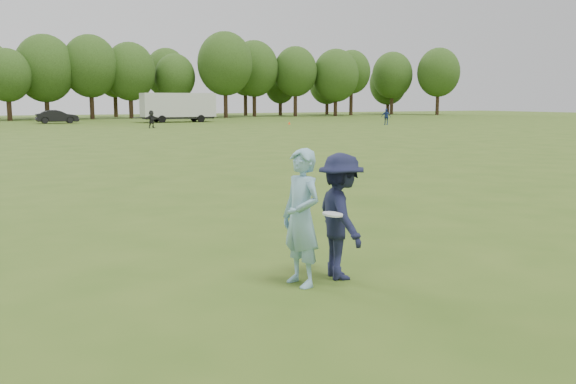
{
  "coord_description": "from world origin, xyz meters",
  "views": [
    {
      "loc": [
        -5.03,
        -7.16,
        2.46
      ],
      "look_at": [
        -0.98,
        0.83,
        1.1
      ],
      "focal_mm": 38.0,
      "sensor_mm": 36.0,
      "label": 1
    }
  ],
  "objects_px": {
    "defender": "(341,216)",
    "field_cone": "(289,123)",
    "player_far_d": "(151,119)",
    "cargo_trailer": "(178,106)",
    "thrower": "(301,218)",
    "car_f": "(57,117)",
    "player_far_b": "(386,117)"
  },
  "relations": [
    {
      "from": "player_far_d",
      "to": "car_f",
      "type": "height_order",
      "value": "player_far_d"
    },
    {
      "from": "field_cone",
      "to": "cargo_trailer",
      "type": "xyz_separation_m",
      "value": [
        -8.17,
        11.11,
        1.63
      ]
    },
    {
      "from": "defender",
      "to": "field_cone",
      "type": "relative_size",
      "value": 5.82
    },
    {
      "from": "car_f",
      "to": "cargo_trailer",
      "type": "bearing_deg",
      "value": -101.18
    },
    {
      "from": "player_far_b",
      "to": "cargo_trailer",
      "type": "distance_m",
      "value": 23.12
    },
    {
      "from": "thrower",
      "to": "car_f",
      "type": "bearing_deg",
      "value": 166.92
    },
    {
      "from": "thrower",
      "to": "player_far_d",
      "type": "relative_size",
      "value": 1.17
    },
    {
      "from": "player_far_b",
      "to": "field_cone",
      "type": "relative_size",
      "value": 5.32
    },
    {
      "from": "field_cone",
      "to": "cargo_trailer",
      "type": "relative_size",
      "value": 0.03
    },
    {
      "from": "car_f",
      "to": "thrower",
      "type": "bearing_deg",
      "value": 175.8
    },
    {
      "from": "defender",
      "to": "field_cone",
      "type": "xyz_separation_m",
      "value": [
        23.72,
        48.11,
        -0.72
      ]
    },
    {
      "from": "thrower",
      "to": "defender",
      "type": "distance_m",
      "value": 0.65
    },
    {
      "from": "field_cone",
      "to": "cargo_trailer",
      "type": "height_order",
      "value": "cargo_trailer"
    },
    {
      "from": "thrower",
      "to": "car_f",
      "type": "height_order",
      "value": "thrower"
    },
    {
      "from": "thrower",
      "to": "player_far_d",
      "type": "height_order",
      "value": "thrower"
    },
    {
      "from": "car_f",
      "to": "cargo_trailer",
      "type": "distance_m",
      "value": 12.69
    },
    {
      "from": "cargo_trailer",
      "to": "field_cone",
      "type": "bearing_deg",
      "value": -53.66
    },
    {
      "from": "field_cone",
      "to": "car_f",
      "type": "bearing_deg",
      "value": 146.95
    },
    {
      "from": "cargo_trailer",
      "to": "player_far_b",
      "type": "bearing_deg",
      "value": -45.23
    },
    {
      "from": "field_cone",
      "to": "player_far_d",
      "type": "bearing_deg",
      "value": -173.02
    },
    {
      "from": "player_far_d",
      "to": "cargo_trailer",
      "type": "xyz_separation_m",
      "value": [
        6.31,
        12.88,
        0.99
      ]
    },
    {
      "from": "thrower",
      "to": "player_far_b",
      "type": "distance_m",
      "value": 53.77
    },
    {
      "from": "player_far_b",
      "to": "player_far_d",
      "type": "distance_m",
      "value": 22.85
    },
    {
      "from": "thrower",
      "to": "cargo_trailer",
      "type": "bearing_deg",
      "value": 155.14
    },
    {
      "from": "field_cone",
      "to": "cargo_trailer",
      "type": "distance_m",
      "value": 13.89
    },
    {
      "from": "cargo_trailer",
      "to": "defender",
      "type": "bearing_deg",
      "value": -104.71
    },
    {
      "from": "thrower",
      "to": "defender",
      "type": "bearing_deg",
      "value": 84.83
    },
    {
      "from": "thrower",
      "to": "player_far_d",
      "type": "bearing_deg",
      "value": 158.39
    },
    {
      "from": "thrower",
      "to": "defender",
      "type": "xyz_separation_m",
      "value": [
        0.64,
        0.05,
        -0.04
      ]
    },
    {
      "from": "player_far_d",
      "to": "thrower",
      "type": "bearing_deg",
      "value": -115.26
    },
    {
      "from": "defender",
      "to": "player_far_d",
      "type": "xyz_separation_m",
      "value": [
        9.24,
        46.34,
        -0.09
      ]
    },
    {
      "from": "defender",
      "to": "field_cone",
      "type": "height_order",
      "value": "defender"
    }
  ]
}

